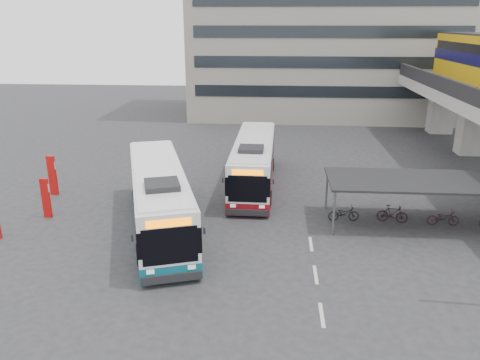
{
  "coord_description": "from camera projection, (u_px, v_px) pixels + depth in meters",
  "views": [
    {
      "loc": [
        0.52,
        -21.37,
        10.6
      ],
      "look_at": [
        -1.36,
        3.84,
        2.0
      ],
      "focal_mm": 35.0,
      "sensor_mm": 36.0,
      "label": 1
    }
  ],
  "objects": [
    {
      "name": "bike_shelter",
      "position": [
        419.0,
        196.0,
        25.33
      ],
      "size": [
        10.0,
        4.0,
        2.54
      ],
      "color": "#595B60",
      "rests_on": "ground"
    },
    {
      "name": "office_block",
      "position": [
        325.0,
        4.0,
        53.17
      ],
      "size": [
        30.0,
        15.0,
        25.0
      ],
      "primitive_type": "cube",
      "color": "gray",
      "rests_on": "ground"
    },
    {
      "name": "bus_main",
      "position": [
        254.0,
        163.0,
        31.4
      ],
      "size": [
        2.71,
        11.69,
        3.44
      ],
      "rotation": [
        0.0,
        0.0,
        -0.02
      ],
      "color": "white",
      "rests_on": "ground"
    },
    {
      "name": "pedestrian",
      "position": [
        183.0,
        202.0,
        26.66
      ],
      "size": [
        0.71,
        0.71,
        1.66
      ],
      "primitive_type": "imported",
      "rotation": [
        0.0,
        0.0,
        0.79
      ],
      "color": "black",
      "rests_on": "ground"
    },
    {
      "name": "sign_totem_mid",
      "position": [
        46.0,
        197.0,
        26.29
      ],
      "size": [
        0.5,
        0.19,
        2.33
      ],
      "rotation": [
        0.0,
        0.0,
        -0.09
      ],
      "color": "#B10D0A",
      "rests_on": "ground"
    },
    {
      "name": "sign_totem_north",
      "position": [
        52.0,
        175.0,
        29.72
      ],
      "size": [
        0.56,
        0.23,
        2.58
      ],
      "rotation": [
        0.0,
        0.0,
        -0.12
      ],
      "color": "#B10D0A",
      "rests_on": "ground"
    },
    {
      "name": "road_markings",
      "position": [
        316.0,
        275.0,
        20.61
      ],
      "size": [
        0.15,
        7.6,
        0.01
      ],
      "color": "beige",
      "rests_on": "ground"
    },
    {
      "name": "bus_teal",
      "position": [
        159.0,
        199.0,
        24.79
      ],
      "size": [
        6.27,
        12.49,
        3.63
      ],
      "rotation": [
        0.0,
        0.0,
        0.31
      ],
      "color": "white",
      "rests_on": "ground"
    },
    {
      "name": "ground",
      "position": [
        261.0,
        242.0,
        23.62
      ],
      "size": [
        120.0,
        120.0,
        0.0
      ],
      "primitive_type": "plane",
      "color": "#28282B",
      "rests_on": "ground"
    }
  ]
}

